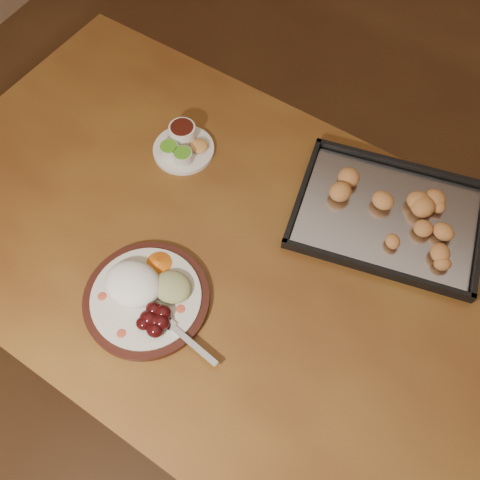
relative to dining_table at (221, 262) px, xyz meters
The scene contains 5 objects.
ground 0.73m from the dining_table, 63.58° to the left, with size 4.00×4.00×0.00m, color brown.
dining_table is the anchor object (origin of this frame).
dinner_plate 0.24m from the dining_table, 107.64° to the right, with size 0.34×0.27×0.06m.
condiment_saucer 0.31m from the dining_table, 140.17° to the left, with size 0.15×0.15×0.05m.
baking_tray 0.41m from the dining_table, 40.17° to the left, with size 0.48×0.39×0.04m.
Camera 1 is at (0.20, -0.77, 1.81)m, focal length 40.00 mm.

